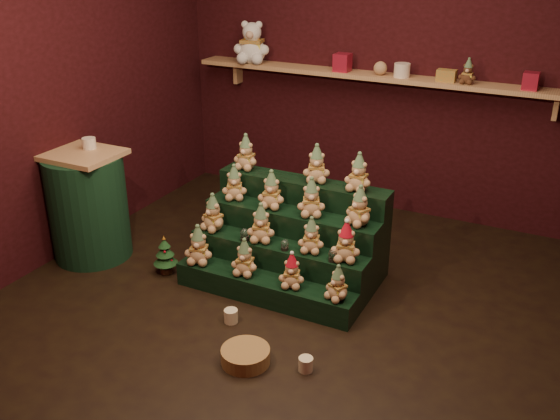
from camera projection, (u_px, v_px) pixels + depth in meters
The scene contains 40 objects.
ground at pixel (285, 301), 4.59m from camera, with size 4.00×4.00×0.00m, color black.
back_wall at pixel (385, 62), 5.69m from camera, with size 4.00×0.10×2.80m, color black.
front_wall at pixel (44, 245), 2.35m from camera, with size 4.00×0.10×2.80m, color black.
left_wall at pixel (51, 84), 4.86m from camera, with size 0.10×4.00×2.80m, color black.
back_shelf at pixel (378, 77), 5.59m from camera, with size 3.60×0.26×0.24m.
riser_tier_front at pixel (264, 289), 4.57m from camera, with size 1.40×0.22×0.18m, color black.
riser_tier_midfront at pixel (278, 265), 4.71m from camera, with size 1.40×0.22×0.36m, color black.
riser_tier_midback at pixel (291, 243), 4.85m from camera, with size 1.40×0.22×0.54m, color black.
riser_tier_back at pixel (303, 222), 4.99m from camera, with size 1.40×0.22×0.72m, color black.
teddy_0 at pixel (199, 245), 4.69m from camera, with size 0.21×0.19×0.30m, color tan, non-canonical shape.
teddy_1 at pixel (245, 257), 4.53m from camera, with size 0.20×0.18×0.28m, color tan, non-canonical shape.
teddy_2 at pixel (292, 271), 4.38m from camera, with size 0.18×0.16×0.26m, color tan, non-canonical shape.
teddy_3 at pixel (338, 283), 4.22m from camera, with size 0.18×0.16×0.25m, color tan, non-canonical shape.
teddy_4 at pixel (213, 213), 4.80m from camera, with size 0.21×0.19×0.29m, color tan, non-canonical shape.
teddy_5 at pixel (261, 223), 4.63m from camera, with size 0.21×0.19×0.29m, color tan, non-canonical shape.
teddy_6 at pixel (311, 235), 4.47m from camera, with size 0.19×0.17×0.26m, color tan, non-canonical shape.
teddy_7 at pixel (346, 242), 4.35m from camera, with size 0.21×0.19×0.29m, color tan, non-canonical shape.
teddy_8 at pixel (234, 182), 4.91m from camera, with size 0.20×0.18×0.28m, color tan, non-canonical shape.
teddy_9 at pixel (272, 190), 4.75m from camera, with size 0.21×0.19×0.29m, color tan, non-canonical shape.
teddy_10 at pixel (311, 197), 4.62m from camera, with size 0.21×0.19×0.29m, color tan, non-canonical shape.
teddy_11 at pixel (360, 206), 4.47m from camera, with size 0.21×0.19×0.29m, color tan, non-canonical shape.
teddy_12 at pixel (246, 152), 5.02m from camera, with size 0.20×0.18×0.28m, color tan, non-canonical shape.
teddy_13 at pixel (317, 164), 4.76m from camera, with size 0.21×0.19×0.29m, color tan, non-canonical shape.
teddy_14 at pixel (359, 172), 4.59m from camera, with size 0.20×0.18×0.29m, color tan, non-canonical shape.
snow_globe_a at pixel (245, 235), 4.67m from camera, with size 0.07×0.07×0.10m.
snow_globe_b at pixel (285, 245), 4.53m from camera, with size 0.06×0.06×0.08m.
snow_globe_c at pixel (333, 255), 4.37m from camera, with size 0.07×0.07×0.09m.
side_table at pixel (88, 206), 5.07m from camera, with size 0.63×0.63×0.91m.
table_ornament at pixel (89, 143), 4.95m from camera, with size 0.11×0.11×0.09m, color beige.
mini_christmas_tree at pixel (165, 255), 4.90m from camera, with size 0.19×0.19×0.33m.
mug_left at pixel (231, 316), 4.32m from camera, with size 0.10×0.10×0.10m, color beige.
mug_right at pixel (306, 364), 3.84m from camera, with size 0.09×0.09×0.09m, color beige.
wicker_basket at pixel (245, 356), 3.91m from camera, with size 0.31×0.31×0.10m, color #9A6C3E.
white_bear at pixel (252, 37), 5.97m from camera, with size 0.35×0.32×0.49m, color white, non-canonical shape.
brown_bear at pixel (468, 71), 5.18m from camera, with size 0.15×0.13×0.21m, color #4E2E1A, non-canonical shape.
gift_tin_red_a at pixel (342, 62), 5.67m from camera, with size 0.14×0.14×0.16m, color #A31930.
gift_tin_cream at pixel (402, 70), 5.44m from camera, with size 0.14×0.14×0.12m, color beige.
gift_tin_red_b at pixel (531, 81), 5.00m from camera, with size 0.12×0.12×0.14m, color #A31930.
shelf_plush_ball at pixel (380, 68), 5.52m from camera, with size 0.12×0.12×0.12m, color tan.
scarf_gift_box at pixel (446, 76), 5.29m from camera, with size 0.16×0.10×0.10m, color orange.
Camera 1 is at (1.74, -3.51, 2.47)m, focal length 40.00 mm.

